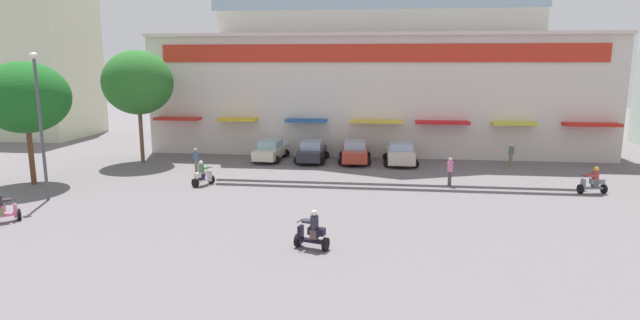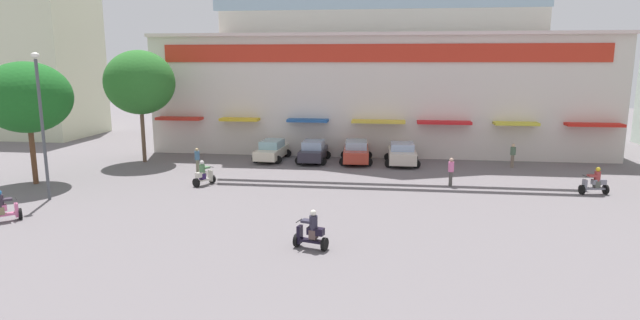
{
  "view_description": "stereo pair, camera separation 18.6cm",
  "coord_description": "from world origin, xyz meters",
  "px_view_note": "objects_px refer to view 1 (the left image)",
  "views": [
    {
      "loc": [
        0.74,
        -8.67,
        7.2
      ],
      "look_at": [
        -2.23,
        15.14,
        2.6
      ],
      "focal_mm": 29.0,
      "sensor_mm": 36.0,
      "label": 1
    },
    {
      "loc": [
        0.93,
        -8.65,
        7.2
      ],
      "look_at": [
        -2.23,
        15.14,
        2.6
      ],
      "focal_mm": 29.0,
      "sensor_mm": 36.0,
      "label": 2
    }
  ],
  "objects_px": {
    "plaza_tree_0": "(138,83)",
    "scooter_rider_0": "(593,183)",
    "scooter_rider_8": "(312,232)",
    "parked_car_2": "(355,151)",
    "scooter_rider_2": "(203,175)",
    "pedestrian_1": "(196,159)",
    "pedestrian_2": "(511,154)",
    "plaza_tree_2": "(25,98)",
    "parked_car_3": "(400,154)",
    "scooter_rider_7": "(2,209)",
    "pedestrian_0": "(450,170)",
    "parked_car_0": "(271,150)",
    "parked_car_1": "(312,151)",
    "streetlamp_near": "(40,117)"
  },
  "relations": [
    {
      "from": "scooter_rider_0",
      "to": "scooter_rider_8",
      "type": "xyz_separation_m",
      "value": [
        -14.19,
        -10.36,
        0.03
      ]
    },
    {
      "from": "plaza_tree_2",
      "to": "scooter_rider_7",
      "type": "relative_size",
      "value": 4.82
    },
    {
      "from": "plaza_tree_2",
      "to": "scooter_rider_0",
      "type": "distance_m",
      "value": 32.48
    },
    {
      "from": "parked_car_1",
      "to": "parked_car_3",
      "type": "bearing_deg",
      "value": -1.73
    },
    {
      "from": "scooter_rider_2",
      "to": "pedestrian_2",
      "type": "height_order",
      "value": "pedestrian_2"
    },
    {
      "from": "scooter_rider_0",
      "to": "parked_car_2",
      "type": "bearing_deg",
      "value": 151.55
    },
    {
      "from": "scooter_rider_2",
      "to": "pedestrian_1",
      "type": "height_order",
      "value": "pedestrian_1"
    },
    {
      "from": "plaza_tree_0",
      "to": "pedestrian_2",
      "type": "relative_size",
      "value": 4.81
    },
    {
      "from": "plaza_tree_0",
      "to": "parked_car_3",
      "type": "height_order",
      "value": "plaza_tree_0"
    },
    {
      "from": "plaza_tree_2",
      "to": "parked_car_0",
      "type": "bearing_deg",
      "value": 36.73
    },
    {
      "from": "parked_car_1",
      "to": "streetlamp_near",
      "type": "bearing_deg",
      "value": -135.56
    },
    {
      "from": "parked_car_1",
      "to": "streetlamp_near",
      "type": "height_order",
      "value": "streetlamp_near"
    },
    {
      "from": "scooter_rider_8",
      "to": "parked_car_2",
      "type": "bearing_deg",
      "value": 87.95
    },
    {
      "from": "scooter_rider_2",
      "to": "scooter_rider_8",
      "type": "height_order",
      "value": "scooter_rider_8"
    },
    {
      "from": "pedestrian_1",
      "to": "scooter_rider_2",
      "type": "bearing_deg",
      "value": -63.6
    },
    {
      "from": "scooter_rider_0",
      "to": "pedestrian_2",
      "type": "bearing_deg",
      "value": 112.03
    },
    {
      "from": "scooter_rider_8",
      "to": "scooter_rider_2",
      "type": "bearing_deg",
      "value": 129.35
    },
    {
      "from": "scooter_rider_0",
      "to": "pedestrian_2",
      "type": "height_order",
      "value": "pedestrian_2"
    },
    {
      "from": "parked_car_1",
      "to": "scooter_rider_2",
      "type": "bearing_deg",
      "value": -124.02
    },
    {
      "from": "parked_car_1",
      "to": "scooter_rider_7",
      "type": "bearing_deg",
      "value": -126.89
    },
    {
      "from": "parked_car_3",
      "to": "scooter_rider_2",
      "type": "height_order",
      "value": "parked_car_3"
    },
    {
      "from": "scooter_rider_2",
      "to": "pedestrian_0",
      "type": "xyz_separation_m",
      "value": [
        14.39,
        1.66,
        0.36
      ]
    },
    {
      "from": "scooter_rider_8",
      "to": "pedestrian_2",
      "type": "height_order",
      "value": "pedestrian_2"
    },
    {
      "from": "plaza_tree_0",
      "to": "pedestrian_0",
      "type": "relative_size",
      "value": 4.73
    },
    {
      "from": "parked_car_1",
      "to": "parked_car_2",
      "type": "height_order",
      "value": "parked_car_2"
    },
    {
      "from": "scooter_rider_8",
      "to": "plaza_tree_2",
      "type": "bearing_deg",
      "value": 154.37
    },
    {
      "from": "scooter_rider_8",
      "to": "pedestrian_0",
      "type": "distance_m",
      "value": 12.99
    },
    {
      "from": "pedestrian_0",
      "to": "streetlamp_near",
      "type": "height_order",
      "value": "streetlamp_near"
    },
    {
      "from": "streetlamp_near",
      "to": "pedestrian_1",
      "type": "bearing_deg",
      "value": 53.87
    },
    {
      "from": "scooter_rider_7",
      "to": "scooter_rider_8",
      "type": "xyz_separation_m",
      "value": [
        14.41,
        -1.58,
        0.05
      ]
    },
    {
      "from": "plaza_tree_0",
      "to": "pedestrian_1",
      "type": "distance_m",
      "value": 7.75
    },
    {
      "from": "scooter_rider_7",
      "to": "streetlamp_near",
      "type": "bearing_deg",
      "value": 96.1
    },
    {
      "from": "plaza_tree_2",
      "to": "scooter_rider_8",
      "type": "height_order",
      "value": "plaza_tree_2"
    },
    {
      "from": "plaza_tree_2",
      "to": "scooter_rider_2",
      "type": "bearing_deg",
      "value": 5.37
    },
    {
      "from": "plaza_tree_2",
      "to": "scooter_rider_2",
      "type": "height_order",
      "value": "plaza_tree_2"
    },
    {
      "from": "parked_car_0",
      "to": "pedestrian_0",
      "type": "relative_size",
      "value": 2.63
    },
    {
      "from": "pedestrian_1",
      "to": "parked_car_0",
      "type": "bearing_deg",
      "value": 52.68
    },
    {
      "from": "plaza_tree_2",
      "to": "parked_car_2",
      "type": "distance_m",
      "value": 21.12
    },
    {
      "from": "parked_car_2",
      "to": "scooter_rider_0",
      "type": "relative_size",
      "value": 2.91
    },
    {
      "from": "scooter_rider_0",
      "to": "scooter_rider_7",
      "type": "bearing_deg",
      "value": -162.93
    },
    {
      "from": "plaza_tree_2",
      "to": "parked_car_0",
      "type": "relative_size",
      "value": 1.62
    },
    {
      "from": "pedestrian_1",
      "to": "parked_car_1",
      "type": "bearing_deg",
      "value": 34.21
    },
    {
      "from": "plaza_tree_0",
      "to": "scooter_rider_0",
      "type": "distance_m",
      "value": 29.81
    },
    {
      "from": "pedestrian_0",
      "to": "scooter_rider_7",
      "type": "bearing_deg",
      "value": -155.34
    },
    {
      "from": "scooter_rider_7",
      "to": "pedestrian_2",
      "type": "relative_size",
      "value": 0.9
    },
    {
      "from": "parked_car_2",
      "to": "scooter_rider_7",
      "type": "distance_m",
      "value": 22.05
    },
    {
      "from": "parked_car_3",
      "to": "scooter_rider_7",
      "type": "bearing_deg",
      "value": -139.29
    },
    {
      "from": "scooter_rider_0",
      "to": "pedestrian_0",
      "type": "bearing_deg",
      "value": 173.71
    },
    {
      "from": "parked_car_0",
      "to": "scooter_rider_8",
      "type": "bearing_deg",
      "value": -72.59
    },
    {
      "from": "plaza_tree_2",
      "to": "scooter_rider_8",
      "type": "relative_size",
      "value": 4.55
    }
  ]
}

